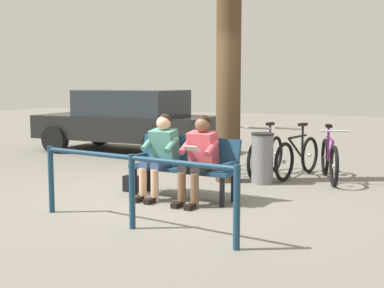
{
  "coord_description": "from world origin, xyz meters",
  "views": [
    {
      "loc": [
        -3.54,
        6.16,
        1.64
      ],
      "look_at": [
        -0.24,
        -0.46,
        0.75
      ],
      "focal_mm": 47.72,
      "sensor_mm": 36.0,
      "label": 1
    }
  ],
  "objects_px": {
    "person_reading": "(199,155)",
    "bicycle_orange": "(232,153)",
    "litter_bin": "(262,158)",
    "parked_car": "(127,119)",
    "bicycle_blue": "(298,156)",
    "tree_trunk": "(229,62)",
    "bench": "(186,163)",
    "bicycle_green": "(266,156)",
    "person_companion": "(161,151)",
    "bicycle_purple": "(329,160)",
    "handbag": "(133,184)"
  },
  "relations": [
    {
      "from": "bicycle_purple",
      "to": "bicycle_blue",
      "type": "height_order",
      "value": "same"
    },
    {
      "from": "parked_car",
      "to": "bicycle_blue",
      "type": "bearing_deg",
      "value": 161.06
    },
    {
      "from": "bicycle_blue",
      "to": "litter_bin",
      "type": "bearing_deg",
      "value": -13.1
    },
    {
      "from": "bicycle_purple",
      "to": "parked_car",
      "type": "relative_size",
      "value": 0.38
    },
    {
      "from": "bicycle_blue",
      "to": "bicycle_green",
      "type": "bearing_deg",
      "value": -65.89
    },
    {
      "from": "bicycle_orange",
      "to": "litter_bin",
      "type": "bearing_deg",
      "value": 28.27
    },
    {
      "from": "person_companion",
      "to": "parked_car",
      "type": "height_order",
      "value": "parked_car"
    },
    {
      "from": "person_companion",
      "to": "bicycle_orange",
      "type": "height_order",
      "value": "person_companion"
    },
    {
      "from": "bench",
      "to": "person_reading",
      "type": "bearing_deg",
      "value": 152.9
    },
    {
      "from": "litter_bin",
      "to": "bicycle_green",
      "type": "bearing_deg",
      "value": -76.54
    },
    {
      "from": "bench",
      "to": "parked_car",
      "type": "height_order",
      "value": "parked_car"
    },
    {
      "from": "bench",
      "to": "bicycle_orange",
      "type": "bearing_deg",
      "value": -80.89
    },
    {
      "from": "person_companion",
      "to": "bicycle_blue",
      "type": "xyz_separation_m",
      "value": [
        -1.35,
        -2.45,
        -0.3
      ]
    },
    {
      "from": "bench",
      "to": "bicycle_green",
      "type": "bearing_deg",
      "value": -98.35
    },
    {
      "from": "bicycle_blue",
      "to": "bicycle_green",
      "type": "height_order",
      "value": "same"
    },
    {
      "from": "person_reading",
      "to": "bicycle_blue",
      "type": "xyz_separation_m",
      "value": [
        -0.71,
        -2.5,
        -0.31
      ]
    },
    {
      "from": "bicycle_purple",
      "to": "bicycle_green",
      "type": "bearing_deg",
      "value": -108.64
    },
    {
      "from": "handbag",
      "to": "litter_bin",
      "type": "xyz_separation_m",
      "value": [
        -1.54,
        -1.49,
        0.3
      ]
    },
    {
      "from": "tree_trunk",
      "to": "litter_bin",
      "type": "height_order",
      "value": "tree_trunk"
    },
    {
      "from": "person_reading",
      "to": "bicycle_orange",
      "type": "bearing_deg",
      "value": -74.15
    },
    {
      "from": "tree_trunk",
      "to": "bicycle_purple",
      "type": "distance_m",
      "value": 2.35
    },
    {
      "from": "bench",
      "to": "bicycle_green",
      "type": "height_order",
      "value": "bicycle_green"
    },
    {
      "from": "person_reading",
      "to": "bicycle_purple",
      "type": "xyz_separation_m",
      "value": [
        -1.28,
        -2.39,
        -0.31
      ]
    },
    {
      "from": "handbag",
      "to": "bicycle_orange",
      "type": "distance_m",
      "value": 2.38
    },
    {
      "from": "person_reading",
      "to": "litter_bin",
      "type": "distance_m",
      "value": 1.71
    },
    {
      "from": "litter_bin",
      "to": "parked_car",
      "type": "relative_size",
      "value": 0.2
    },
    {
      "from": "person_reading",
      "to": "bicycle_green",
      "type": "distance_m",
      "value": 2.39
    },
    {
      "from": "bicycle_purple",
      "to": "parked_car",
      "type": "xyz_separation_m",
      "value": [
        5.06,
        -1.52,
        0.41
      ]
    },
    {
      "from": "tree_trunk",
      "to": "litter_bin",
      "type": "distance_m",
      "value": 1.66
    },
    {
      "from": "person_reading",
      "to": "handbag",
      "type": "distance_m",
      "value": 1.32
    },
    {
      "from": "person_reading",
      "to": "parked_car",
      "type": "bearing_deg",
      "value": -41.77
    },
    {
      "from": "bicycle_orange",
      "to": "parked_car",
      "type": "bearing_deg",
      "value": -133.46
    },
    {
      "from": "person_reading",
      "to": "parked_car",
      "type": "distance_m",
      "value": 5.43
    },
    {
      "from": "person_companion",
      "to": "bicycle_purple",
      "type": "relative_size",
      "value": 0.75
    },
    {
      "from": "bicycle_blue",
      "to": "bench",
      "type": "bearing_deg",
      "value": -13.47
    },
    {
      "from": "person_reading",
      "to": "litter_bin",
      "type": "bearing_deg",
      "value": -97.58
    },
    {
      "from": "bench",
      "to": "litter_bin",
      "type": "height_order",
      "value": "bench"
    },
    {
      "from": "bench",
      "to": "bicycle_green",
      "type": "distance_m",
      "value": 2.24
    },
    {
      "from": "litter_bin",
      "to": "bicycle_orange",
      "type": "distance_m",
      "value": 1.15
    },
    {
      "from": "person_reading",
      "to": "bicycle_purple",
      "type": "bearing_deg",
      "value": -114.0
    },
    {
      "from": "litter_bin",
      "to": "bicycle_orange",
      "type": "bearing_deg",
      "value": -42.49
    },
    {
      "from": "bench",
      "to": "bicycle_blue",
      "type": "xyz_separation_m",
      "value": [
        -1.02,
        -2.31,
        -0.15
      ]
    },
    {
      "from": "parked_car",
      "to": "bench",
      "type": "bearing_deg",
      "value": 131.51
    },
    {
      "from": "bench",
      "to": "bicycle_purple",
      "type": "relative_size",
      "value": 1.02
    },
    {
      "from": "bicycle_blue",
      "to": "parked_car",
      "type": "xyz_separation_m",
      "value": [
        4.49,
        -1.41,
        0.41
      ]
    },
    {
      "from": "bicycle_green",
      "to": "litter_bin",
      "type": "bearing_deg",
      "value": 15.74
    },
    {
      "from": "bicycle_orange",
      "to": "parked_car",
      "type": "xyz_separation_m",
      "value": [
        3.28,
        -1.47,
        0.41
      ]
    },
    {
      "from": "bench",
      "to": "parked_car",
      "type": "distance_m",
      "value": 5.09
    },
    {
      "from": "bicycle_blue",
      "to": "tree_trunk",
      "type": "bearing_deg",
      "value": -35.72
    },
    {
      "from": "person_reading",
      "to": "tree_trunk",
      "type": "height_order",
      "value": "tree_trunk"
    }
  ]
}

